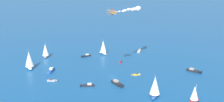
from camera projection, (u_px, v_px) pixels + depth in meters
name	position (u px, v px, depth m)	size (l,w,h in m)	color
ground_plane	(112.00, 77.00, 169.45)	(2000.00, 2000.00, 0.00)	navy
sailboat_near_centre	(45.00, 51.00, 212.38)	(9.90, 7.08, 12.47)	#9E9993
motorboat_far_port	(86.00, 56.00, 215.48)	(3.63, 8.96, 2.53)	black
motorboat_far_stbd	(87.00, 85.00, 153.32)	(5.96, 8.40, 2.44)	black
motorboat_inshore	(139.00, 51.00, 230.98)	(8.14, 8.32, 2.69)	#9E9993
motorboat_offshore	(118.00, 84.00, 155.28)	(10.93, 2.94, 3.17)	black
motorboat_trailing	(195.00, 71.00, 177.89)	(10.77, 6.17, 3.04)	black
sailboat_ahead	(155.00, 86.00, 137.77)	(8.76, 9.64, 13.16)	#23478C
motorboat_mid_cluster	(53.00, 80.00, 161.35)	(4.93, 6.33, 1.88)	#9E9993
motorboat_outer_ring_a	(120.00, 62.00, 199.76)	(4.70, 4.79, 1.55)	#B21E1E
sailboat_outer_ring_b	(29.00, 60.00, 183.58)	(11.25, 6.65, 14.17)	white
motorboat_outer_ring_c	(50.00, 71.00, 178.15)	(9.95, 8.20, 3.00)	#23478C
sailboat_outer_ring_d	(103.00, 47.00, 221.72)	(10.55, 6.38, 13.22)	white
sailboat_outer_ring_e	(195.00, 94.00, 132.40)	(4.23, 7.62, 9.80)	#B21E1E
motorboat_outer_ring_f	(135.00, 75.00, 171.78)	(2.59, 6.19, 1.75)	gold
biplane_lead	(112.00, 13.00, 158.43)	(7.15, 7.06, 3.61)	orange
wingwalker_lead	(112.00, 9.00, 157.77)	(0.87, 0.48, 1.77)	red
smoke_trail_lead	(134.00, 9.00, 181.11)	(17.67, 30.56, 3.90)	silver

